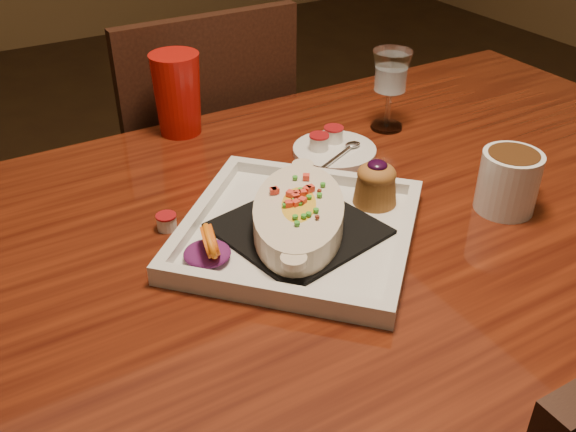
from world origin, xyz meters
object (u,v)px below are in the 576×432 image
chair_far (198,176)px  goblet (391,76)px  table (347,262)px  plate (304,220)px  saucer (333,148)px  red_tumbler (177,94)px  coffee_mug (510,179)px

chair_far → goblet: 0.59m
table → plate: plate is taller
saucer → red_tumbler: 0.31m
goblet → chair_far: bearing=119.4°
plate → goblet: 0.41m
table → saucer: size_ratio=10.00×
coffee_mug → table: bearing=141.7°
table → red_tumbler: size_ratio=9.77×
chair_far → coffee_mug: bearing=106.2°
table → red_tumbler: (-0.12, 0.40, 0.17)m
plate → coffee_mug: coffee_mug is taller
goblet → red_tumbler: size_ratio=1.00×
table → coffee_mug: 0.28m
chair_far → coffee_mug: (0.21, -0.74, 0.29)m
table → saucer: saucer is taller
plate → saucer: bearing=3.0°
coffee_mug → goblet: size_ratio=0.83×
table → plate: size_ratio=3.30×
saucer → goblet: bearing=13.5°
plate → coffee_mug: size_ratio=3.55×
chair_far → table: bearing=90.0°
table → goblet: goblet is taller
red_tumbler → chair_far: bearing=63.2°
table → plate: 0.16m
goblet → saucer: goblet is taller
plate → coffee_mug: bearing=-60.9°
goblet → saucer: bearing=-166.5°
saucer → red_tumbler: red_tumbler is taller
plate → red_tumbler: red_tumbler is taller
goblet → saucer: 0.18m
goblet → table: bearing=-137.8°
coffee_mug → red_tumbler: bearing=112.1°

